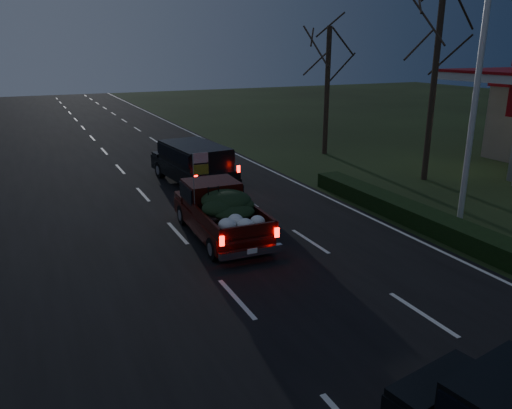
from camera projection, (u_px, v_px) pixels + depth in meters
name	position (u px, v px, depth m)	size (l,w,h in m)	color
ground	(236.00, 299.00, 12.21)	(120.00, 120.00, 0.00)	black
road_asphalt	(236.00, 299.00, 12.20)	(14.00, 120.00, 0.02)	black
hedge_row	(404.00, 211.00, 17.87)	(1.00, 10.00, 0.60)	black
light_pole	(480.00, 61.00, 16.13)	(0.50, 0.90, 9.16)	silver
bare_tree_mid	(439.00, 36.00, 21.40)	(3.60, 3.60, 8.50)	black
bare_tree_far	(328.00, 60.00, 27.37)	(3.60, 3.60, 7.00)	black
pickup_truck	(220.00, 209.00, 16.01)	(1.99, 4.84, 2.51)	#380C07
lead_suv	(194.00, 160.00, 22.18)	(2.59, 5.30, 1.47)	black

